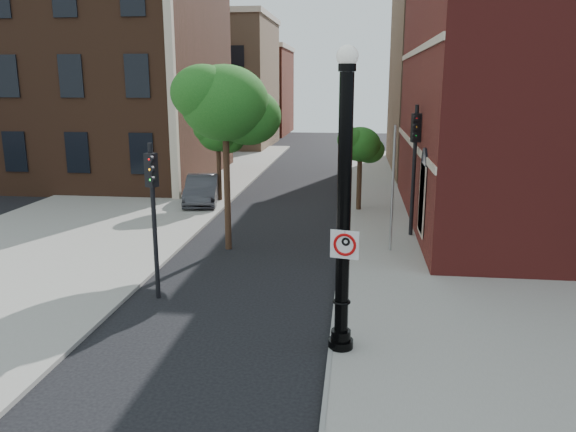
# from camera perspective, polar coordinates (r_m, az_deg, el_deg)

# --- Properties ---
(ground) EXTENTS (120.00, 120.00, 0.00)m
(ground) POSITION_cam_1_polar(r_m,az_deg,el_deg) (13.34, -4.88, -14.17)
(ground) COLOR black
(ground) RESTS_ON ground
(sidewalk_right) EXTENTS (8.00, 60.00, 0.12)m
(sidewalk_right) POSITION_cam_1_polar(r_m,az_deg,el_deg) (22.67, 15.56, -2.73)
(sidewalk_right) COLOR gray
(sidewalk_right) RESTS_ON ground
(sidewalk_left) EXTENTS (10.00, 50.00, 0.12)m
(sidewalk_left) POSITION_cam_1_polar(r_m,az_deg,el_deg) (32.31, -14.04, 2.10)
(sidewalk_left) COLOR gray
(sidewalk_left) RESTS_ON ground
(curb_edge) EXTENTS (0.10, 60.00, 0.14)m
(curb_edge) POSITION_cam_1_polar(r_m,az_deg,el_deg) (22.41, 5.53, -2.45)
(curb_edge) COLOR gray
(curb_edge) RESTS_ON ground
(victorian_building) EXTENTS (18.60, 14.60, 17.95)m
(victorian_building) POSITION_cam_1_polar(r_m,az_deg,el_deg) (40.16, -21.37, 16.20)
(victorian_building) COLOR #502E1D
(victorian_building) RESTS_ON ground
(bg_building_tan_a) EXTENTS (12.00, 12.00, 12.00)m
(bg_building_tan_a) POSITION_cam_1_polar(r_m,az_deg,el_deg) (57.43, -7.84, 13.11)
(bg_building_tan_a) COLOR #9A7254
(bg_building_tan_a) RESTS_ON ground
(bg_building_red) EXTENTS (12.00, 12.00, 10.00)m
(bg_building_red) POSITION_cam_1_polar(r_m,az_deg,el_deg) (71.07, -4.89, 12.41)
(bg_building_red) COLOR maroon
(bg_building_red) RESTS_ON ground
(bg_building_tan_b) EXTENTS (22.00, 14.00, 14.00)m
(bg_building_tan_b) POSITION_cam_1_polar(r_m,az_deg,el_deg) (43.69, 25.70, 13.21)
(bg_building_tan_b) COLOR #9A7254
(bg_building_tan_b) RESTS_ON ground
(lamppost) EXTENTS (0.59, 0.59, 6.93)m
(lamppost) POSITION_cam_1_polar(r_m,az_deg,el_deg) (12.51, 5.67, -0.38)
(lamppost) COLOR black
(lamppost) RESTS_ON ground
(no_parking_sign) EXTENTS (0.64, 0.18, 0.65)m
(no_parking_sign) POSITION_cam_1_polar(r_m,az_deg,el_deg) (12.47, 5.78, -2.88)
(no_parking_sign) COLOR white
(no_parking_sign) RESTS_ON ground
(parked_car) EXTENTS (2.37, 4.78, 1.51)m
(parked_car) POSITION_cam_1_polar(r_m,az_deg,el_deg) (29.46, -8.68, 2.65)
(parked_car) COLOR #2E2E33
(parked_car) RESTS_ON ground
(traffic_signal_left) EXTENTS (0.37, 0.40, 4.55)m
(traffic_signal_left) POSITION_cam_1_polar(r_m,az_deg,el_deg) (16.25, -13.58, 2.02)
(traffic_signal_left) COLOR black
(traffic_signal_left) RESTS_ON ground
(traffic_signal_right) EXTENTS (0.39, 0.46, 5.34)m
(traffic_signal_right) POSITION_cam_1_polar(r_m,az_deg,el_deg) (22.78, 12.76, 6.59)
(traffic_signal_right) COLOR black
(traffic_signal_right) RESTS_ON ground
(utility_pole) EXTENTS (0.09, 0.09, 4.71)m
(utility_pole) POSITION_cam_1_polar(r_m,az_deg,el_deg) (20.64, 10.57, 2.53)
(utility_pole) COLOR #999999
(utility_pole) RESTS_ON ground
(street_tree_a) EXTENTS (3.78, 3.42, 6.81)m
(street_tree_a) POSITION_cam_1_polar(r_m,az_deg,el_deg) (20.69, -6.26, 11.16)
(street_tree_a) COLOR #321E14
(street_tree_a) RESTS_ON ground
(street_tree_b) EXTENTS (2.48, 2.25, 4.48)m
(street_tree_b) POSITION_cam_1_polar(r_m,az_deg,el_deg) (29.49, -7.05, 8.16)
(street_tree_b) COLOR #321E14
(street_tree_b) RESTS_ON ground
(street_tree_c) EXTENTS (2.29, 2.07, 4.12)m
(street_tree_c) POSITION_cam_1_polar(r_m,az_deg,el_deg) (27.25, 7.41, 7.13)
(street_tree_c) COLOR #321E14
(street_tree_c) RESTS_ON ground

